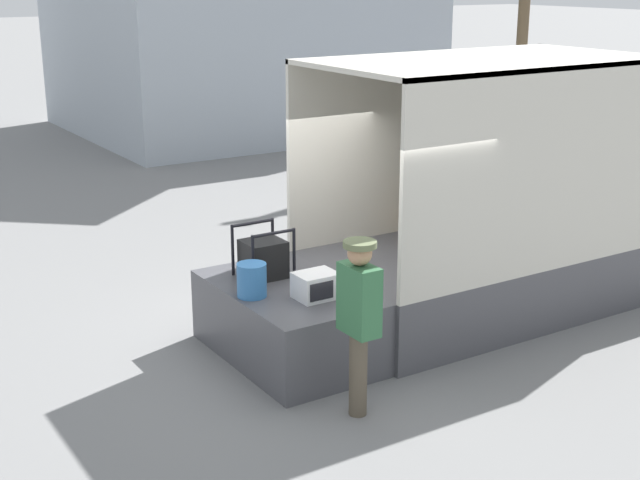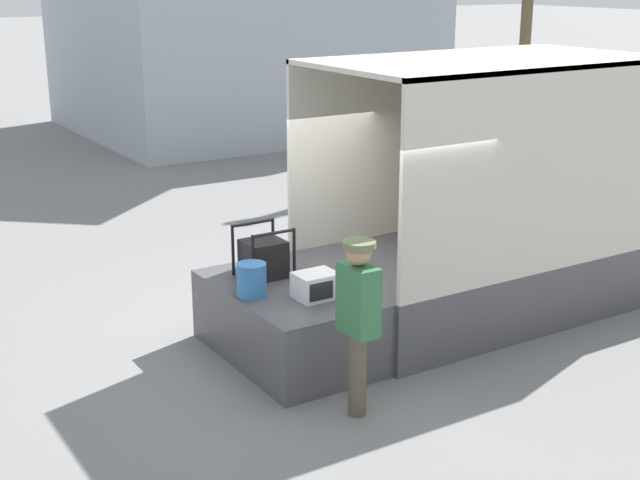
{
  "view_description": "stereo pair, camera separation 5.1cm",
  "coord_description": "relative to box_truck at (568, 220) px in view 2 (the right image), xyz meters",
  "views": [
    {
      "loc": [
        -5.4,
        -8.11,
        4.23
      ],
      "look_at": [
        -0.38,
        -0.2,
        1.38
      ],
      "focal_mm": 50.0,
      "sensor_mm": 36.0,
      "label": 1
    },
    {
      "loc": [
        -5.35,
        -8.13,
        4.23
      ],
      "look_at": [
        -0.38,
        -0.2,
        1.38
      ],
      "focal_mm": 50.0,
      "sensor_mm": 36.0,
      "label": 2
    }
  ],
  "objects": [
    {
      "name": "ground_plane",
      "position": [
        -3.75,
        -0.0,
        -0.95
      ],
      "size": [
        160.0,
        160.0,
        0.0
      ],
      "primitive_type": "plane",
      "color": "gray"
    },
    {
      "name": "box_truck",
      "position": [
        0.0,
        0.0,
        0.0
      ],
      "size": [
        6.43,
        2.33,
        3.22
      ],
      "color": "silver",
      "rests_on": "ground"
    },
    {
      "name": "tailgate_deck",
      "position": [
        -4.43,
        -0.0,
        -0.54
      ],
      "size": [
        1.36,
        2.22,
        0.83
      ],
      "primitive_type": "cube",
      "color": "#4C4C51",
      "rests_on": "ground"
    },
    {
      "name": "microwave",
      "position": [
        -4.35,
        -0.47,
        0.02
      ],
      "size": [
        0.45,
        0.37,
        0.28
      ],
      "color": "white",
      "rests_on": "tailgate_deck"
    },
    {
      "name": "portable_generator",
      "position": [
        -4.47,
        0.44,
        0.11
      ],
      "size": [
        0.57,
        0.53,
        0.6
      ],
      "color": "black",
      "rests_on": "tailgate_deck"
    },
    {
      "name": "orange_bucket",
      "position": [
        -4.91,
        -0.05,
        0.07
      ],
      "size": [
        0.32,
        0.32,
        0.37
      ],
      "color": "#3370B2",
      "rests_on": "tailgate_deck"
    },
    {
      "name": "worker_person",
      "position": [
        -4.56,
        -1.58,
        0.16
      ],
      "size": [
        0.32,
        0.44,
        1.8
      ],
      "color": "brown",
      "rests_on": "ground"
    }
  ]
}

